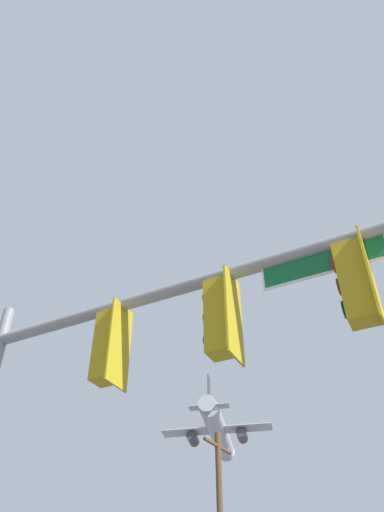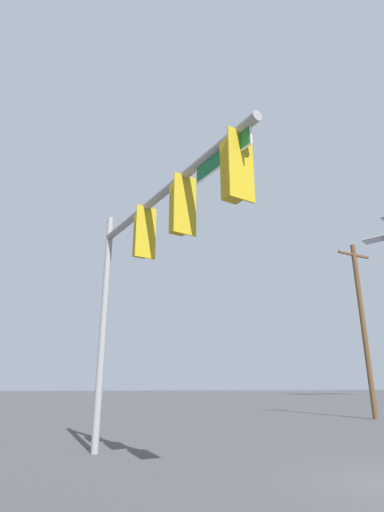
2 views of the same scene
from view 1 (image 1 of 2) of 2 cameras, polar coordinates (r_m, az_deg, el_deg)
name	(u,v)px [view 1 (image 1 of 2)]	position (r m, az deg, el deg)	size (l,w,h in m)	color
signal_pole_near	(146,354)	(7.06, -5.29, -11.13)	(6.47, 1.77, 6.37)	gray
airplane	(218,431)	(88.89, 2.94, -19.33)	(17.49, 19.29, 8.58)	#B2B7C1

